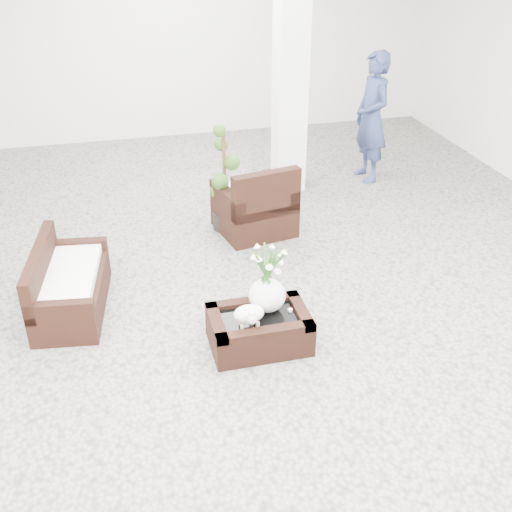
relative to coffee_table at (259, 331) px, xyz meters
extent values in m
plane|color=gray|center=(0.11, 0.67, -0.16)|extent=(11.00, 11.00, 0.00)
cube|color=white|center=(1.31, 3.47, 1.59)|extent=(0.40, 0.40, 3.50)
cube|color=black|center=(0.00, 0.00, 0.00)|extent=(0.90, 0.60, 0.31)
ellipsoid|color=white|center=(-0.12, -0.10, 0.26)|extent=(0.28, 0.23, 0.21)
cylinder|color=white|center=(0.30, 0.02, 0.17)|extent=(0.04, 0.04, 0.03)
cube|color=black|center=(0.52, 2.26, 0.30)|extent=(0.98, 0.96, 0.90)
cube|color=black|center=(-1.67, 1.04, 0.19)|extent=(0.79, 1.37, 0.69)
imported|color=navy|center=(2.55, 3.50, 0.77)|extent=(0.49, 0.71, 1.85)
camera|label=1|loc=(-1.16, -4.47, 3.43)|focal=43.54mm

